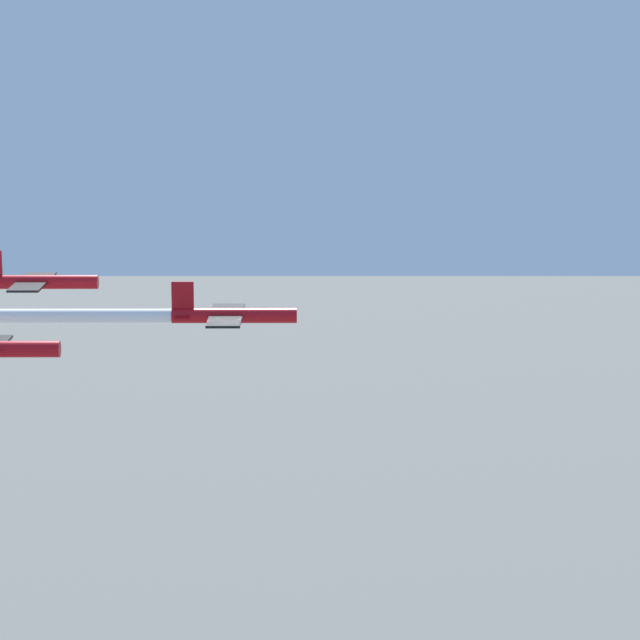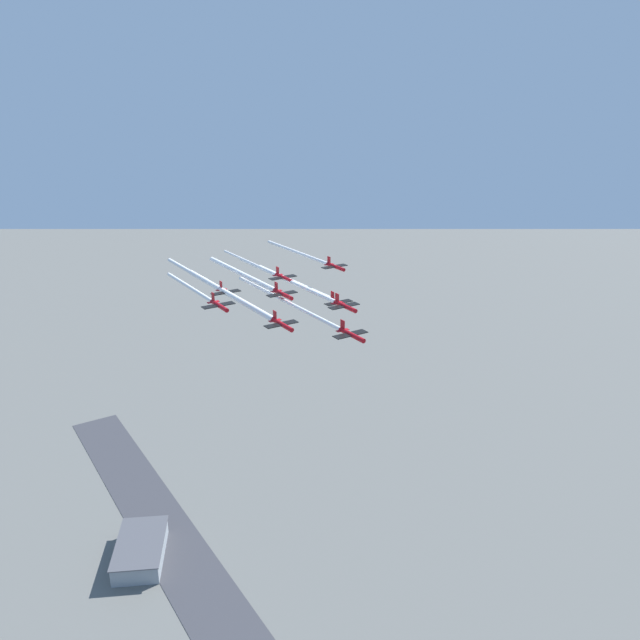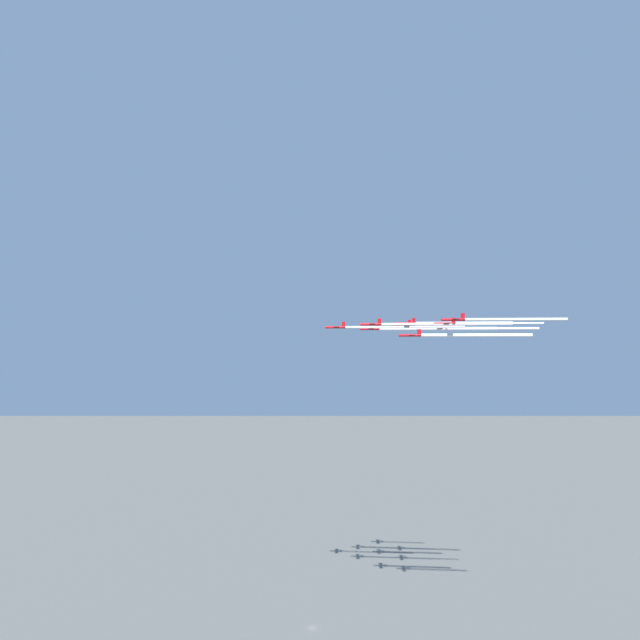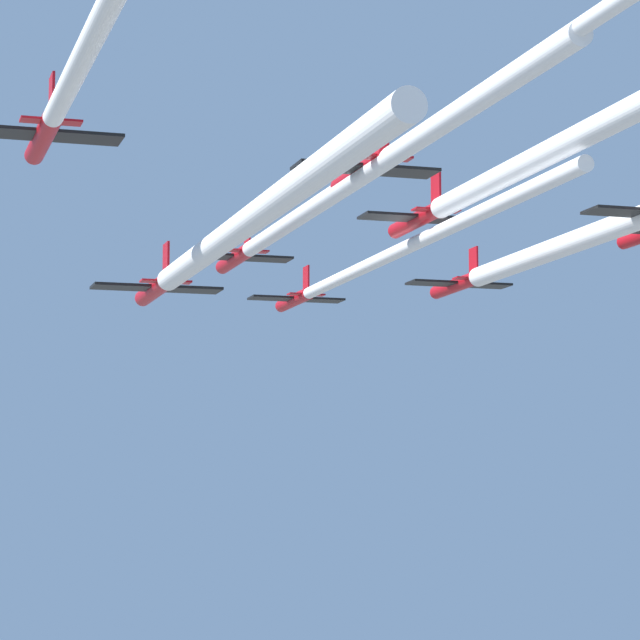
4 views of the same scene
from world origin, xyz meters
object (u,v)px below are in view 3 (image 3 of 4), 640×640
at_px(jet_1, 372,324).
at_px(jet_3, 411,335).
at_px(jet_7, 446,323).
at_px(jet_8, 439,329).
at_px(jet_5, 402,325).
at_px(jet_4, 406,323).
at_px(jet_6, 454,319).
at_px(jet_0, 336,327).
at_px(jet_2, 370,329).

xyz_separation_m(jet_1, jet_3, (-16.74, 1.14, -4.56)).
xyz_separation_m(jet_7, jet_8, (7.61, -15.22, -1.45)).
relative_size(jet_1, jet_5, 1.00).
bearing_deg(jet_1, jet_7, -90.00).
bearing_deg(jet_4, jet_3, -180.00).
distance_m(jet_7, jet_8, 17.08).
xyz_separation_m(jet_5, jet_6, (-31.96, 31.58, 0.13)).
distance_m(jet_0, jet_8, 44.22).
height_order(jet_4, jet_5, jet_5).
relative_size(jet_1, jet_4, 1.00).
bearing_deg(jet_3, jet_5, 0.00).
bearing_deg(jet_4, jet_6, -150.46).
xyz_separation_m(jet_6, jet_8, (15.21, -30.44, -2.11)).
distance_m(jet_1, jet_5, 29.35).
distance_m(jet_0, jet_1, 16.80).
xyz_separation_m(jet_1, jet_4, (-9.13, -14.08, 0.67)).
height_order(jet_5, jet_8, jet_5).
distance_m(jet_2, jet_4, 16.89).
bearing_deg(jet_1, jet_2, -0.00).
height_order(jet_1, jet_3, jet_1).
relative_size(jet_7, jet_8, 1.00).
bearing_deg(jet_4, jet_0, 90.00).
relative_size(jet_2, jet_5, 1.00).
xyz_separation_m(jet_4, jet_5, (7.61, -15.22, 0.09)).
relative_size(jet_5, jet_8, 1.00).
relative_size(jet_0, jet_1, 1.00).
bearing_deg(jet_5, jet_3, -180.00).
bearing_deg(jet_6, jet_0, 59.53).
bearing_deg(jet_7, jet_2, 59.53).
relative_size(jet_0, jet_5, 1.00).
xyz_separation_m(jet_0, jet_5, (-18.27, -28.15, 1.56)).
distance_m(jet_1, jet_6, 33.57).
xyz_separation_m(jet_1, jet_6, (-33.48, 2.29, 0.89)).
distance_m(jet_0, jet_3, 33.77).
relative_size(jet_5, jet_7, 1.00).
height_order(jet_0, jet_1, jet_1).
height_order(jet_0, jet_4, jet_4).
bearing_deg(jet_8, jet_2, 90.00).
distance_m(jet_0, jet_5, 33.60).
bearing_deg(jet_3, jet_8, -29.54).
relative_size(jet_3, jet_7, 1.00).
xyz_separation_m(jet_1, jet_8, (-18.27, -28.15, -1.22)).
xyz_separation_m(jet_4, jet_6, (-24.35, 16.36, 0.23)).
xyz_separation_m(jet_1, jet_7, (-25.87, -12.93, 0.24)).
xyz_separation_m(jet_1, jet_2, (7.61, -15.22, -1.22)).
bearing_deg(jet_6, jet_2, 40.36).
relative_size(jet_1, jet_7, 1.00).
xyz_separation_m(jet_3, jet_8, (-1.53, -29.30, 3.34)).
relative_size(jet_1, jet_3, 1.00).
relative_size(jet_1, jet_8, 1.00).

